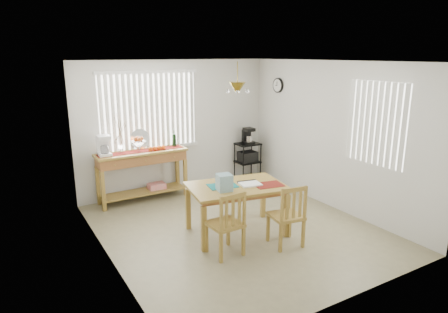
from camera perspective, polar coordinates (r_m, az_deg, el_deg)
ground at (r=6.49m, az=1.74°, el=-10.23°), size 4.00×4.50×0.01m
room_shell at (r=6.00m, az=1.81°, el=4.72°), size 4.20×4.70×2.70m
sideboard at (r=7.62m, az=-11.55°, el=-0.98°), size 1.69×0.48×0.95m
sideboard_items at (r=7.46m, az=-13.70°, el=1.62°), size 1.61×0.40×0.73m
wire_cart at (r=8.71m, az=3.38°, el=-0.23°), size 0.49×0.39×0.83m
cart_items at (r=8.60m, az=3.40°, el=2.93°), size 0.20×0.23×0.34m
dining_table at (r=6.10m, az=1.79°, el=-4.93°), size 1.57×1.16×0.77m
table_items at (r=5.88m, az=1.00°, el=-3.81°), size 1.10×0.69×0.25m
chair_left at (r=5.51m, az=0.36°, el=-9.63°), size 0.45×0.45×0.93m
chair_right at (r=5.83m, az=9.05°, el=-8.39°), size 0.49×0.49×0.93m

